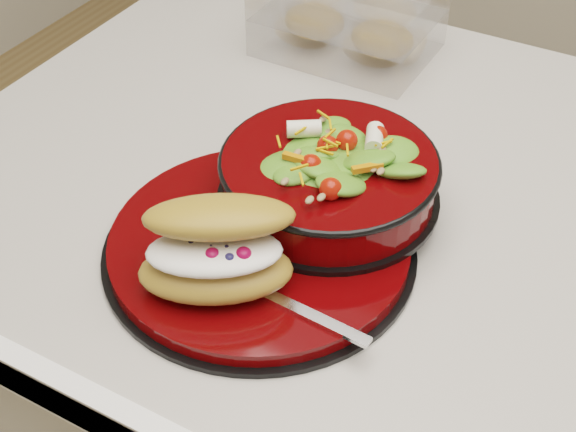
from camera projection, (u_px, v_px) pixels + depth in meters
The scene contains 5 objects.
dinner_plate at pixel (260, 245), 0.76m from camera, with size 0.30×0.30×0.02m.
salad_bowl at pixel (329, 171), 0.78m from camera, with size 0.22×0.22×0.09m.
croissant at pixel (218, 249), 0.69m from camera, with size 0.15×0.15×0.08m.
fork at pixel (285, 303), 0.69m from camera, with size 0.16×0.03×0.00m.
pastry_box at pixel (348, 19), 1.03m from camera, with size 0.22×0.16×0.09m.
Camera 1 is at (0.10, -0.62, 1.43)m, focal length 50.00 mm.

